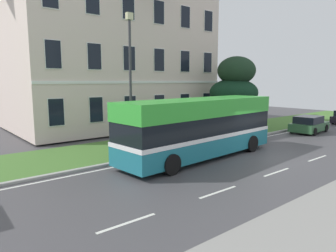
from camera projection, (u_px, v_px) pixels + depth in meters
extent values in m
cube|color=#454347|center=(267.00, 158.00, 16.69)|extent=(60.00, 56.00, 0.06)
cube|color=silver|center=(216.00, 147.00, 19.47)|extent=(54.00, 0.14, 0.01)
cube|color=silver|center=(127.00, 223.00, 9.03)|extent=(2.00, 0.12, 0.01)
cube|color=silver|center=(218.00, 192.00, 11.54)|extent=(2.00, 0.12, 0.01)
cube|color=silver|center=(277.00, 172.00, 14.05)|extent=(2.00, 0.12, 0.01)
cube|color=silver|center=(317.00, 158.00, 16.56)|extent=(2.00, 0.12, 0.01)
cube|color=#9E9E99|center=(211.00, 145.00, 19.82)|extent=(57.00, 0.24, 0.12)
cube|color=#477530|center=(183.00, 139.00, 21.85)|extent=(57.00, 5.06, 0.12)
cube|color=beige|center=(110.00, 59.00, 27.78)|extent=(16.84, 10.73, 11.89)
cube|color=white|center=(145.00, 82.00, 23.95)|extent=(16.84, 0.06, 0.20)
cube|color=#2D333D|center=(145.00, 118.00, 24.35)|extent=(1.10, 0.06, 2.20)
cube|color=white|center=(56.00, 112.00, 19.81)|extent=(1.08, 0.04, 1.83)
cube|color=black|center=(56.00, 112.00, 19.80)|extent=(0.98, 0.03, 1.73)
cube|color=white|center=(96.00, 110.00, 21.58)|extent=(1.08, 0.04, 1.83)
cube|color=black|center=(96.00, 110.00, 21.56)|extent=(0.98, 0.03, 1.73)
cube|color=white|center=(130.00, 107.00, 23.34)|extent=(1.08, 0.04, 1.83)
cube|color=black|center=(130.00, 107.00, 23.32)|extent=(0.98, 0.03, 1.73)
cube|color=white|center=(159.00, 106.00, 25.10)|extent=(1.08, 0.04, 1.83)
cube|color=black|center=(159.00, 106.00, 25.08)|extent=(0.98, 0.03, 1.73)
cube|color=white|center=(185.00, 104.00, 26.86)|extent=(1.08, 0.04, 1.83)
cube|color=black|center=(185.00, 104.00, 26.85)|extent=(0.98, 0.03, 1.73)
cube|color=white|center=(207.00, 103.00, 28.62)|extent=(1.08, 0.04, 1.83)
cube|color=black|center=(207.00, 103.00, 28.61)|extent=(0.98, 0.03, 1.73)
cube|color=white|center=(53.00, 54.00, 19.28)|extent=(1.08, 0.04, 1.83)
cube|color=black|center=(53.00, 54.00, 19.26)|extent=(0.98, 0.03, 1.73)
cube|color=white|center=(94.00, 56.00, 21.04)|extent=(1.08, 0.04, 1.83)
cube|color=black|center=(95.00, 56.00, 21.03)|extent=(0.98, 0.03, 1.73)
cube|color=white|center=(129.00, 58.00, 22.80)|extent=(1.08, 0.04, 1.83)
cube|color=black|center=(129.00, 58.00, 22.79)|extent=(0.98, 0.03, 1.73)
cube|color=white|center=(159.00, 60.00, 24.56)|extent=(1.08, 0.04, 1.83)
cube|color=black|center=(159.00, 60.00, 24.55)|extent=(0.98, 0.03, 1.73)
cube|color=white|center=(185.00, 61.00, 26.33)|extent=(1.08, 0.04, 1.83)
cube|color=black|center=(185.00, 61.00, 26.31)|extent=(0.98, 0.03, 1.73)
cube|color=white|center=(208.00, 63.00, 28.09)|extent=(1.08, 0.04, 1.83)
cube|color=black|center=(208.00, 63.00, 28.07)|extent=(0.98, 0.03, 1.73)
cube|color=white|center=(92.00, 1.00, 20.51)|extent=(1.08, 0.04, 1.83)
cube|color=black|center=(93.00, 1.00, 20.49)|extent=(0.98, 0.03, 1.73)
cube|color=white|center=(128.00, 7.00, 22.27)|extent=(1.08, 0.04, 1.83)
cube|color=black|center=(128.00, 7.00, 22.25)|extent=(0.98, 0.03, 1.73)
cube|color=white|center=(159.00, 12.00, 24.03)|extent=(1.08, 0.04, 1.83)
cube|color=black|center=(159.00, 12.00, 24.01)|extent=(0.98, 0.03, 1.73)
cube|color=white|center=(185.00, 17.00, 25.79)|extent=(1.08, 0.04, 1.83)
cube|color=black|center=(185.00, 17.00, 25.78)|extent=(0.98, 0.03, 1.73)
cube|color=white|center=(208.00, 21.00, 27.55)|extent=(1.08, 0.04, 1.83)
cube|color=black|center=(208.00, 21.00, 27.54)|extent=(0.98, 0.03, 1.73)
cube|color=black|center=(202.00, 129.00, 19.57)|extent=(12.36, 0.04, 0.04)
cube|color=black|center=(202.00, 143.00, 19.69)|extent=(12.36, 0.04, 0.04)
cylinder|color=black|center=(118.00, 151.00, 15.75)|extent=(0.02, 0.02, 0.95)
cylinder|color=black|center=(125.00, 149.00, 16.04)|extent=(0.02, 0.02, 0.95)
cylinder|color=black|center=(133.00, 148.00, 16.33)|extent=(0.02, 0.02, 0.95)
cylinder|color=black|center=(140.00, 147.00, 16.62)|extent=(0.02, 0.02, 0.95)
cylinder|color=black|center=(147.00, 146.00, 16.90)|extent=(0.02, 0.02, 0.95)
cylinder|color=black|center=(153.00, 145.00, 17.19)|extent=(0.02, 0.02, 0.95)
cylinder|color=black|center=(160.00, 144.00, 17.48)|extent=(0.02, 0.02, 0.95)
cylinder|color=black|center=(166.00, 143.00, 17.77)|extent=(0.02, 0.02, 0.95)
cylinder|color=black|center=(172.00, 142.00, 18.05)|extent=(0.02, 0.02, 0.95)
cylinder|color=black|center=(178.00, 141.00, 18.34)|extent=(0.02, 0.02, 0.95)
cylinder|color=black|center=(184.00, 140.00, 18.63)|extent=(0.02, 0.02, 0.95)
cylinder|color=black|center=(189.00, 139.00, 18.92)|extent=(0.02, 0.02, 0.95)
cylinder|color=black|center=(195.00, 138.00, 19.20)|extent=(0.02, 0.02, 0.95)
cylinder|color=black|center=(200.00, 137.00, 19.49)|extent=(0.02, 0.02, 0.95)
cylinder|color=black|center=(205.00, 136.00, 19.78)|extent=(0.02, 0.02, 0.95)
cylinder|color=black|center=(210.00, 136.00, 20.07)|extent=(0.02, 0.02, 0.95)
cylinder|color=black|center=(214.00, 135.00, 20.35)|extent=(0.02, 0.02, 0.95)
cylinder|color=black|center=(219.00, 134.00, 20.64)|extent=(0.02, 0.02, 0.95)
cylinder|color=black|center=(223.00, 133.00, 20.93)|extent=(0.02, 0.02, 0.95)
cylinder|color=black|center=(228.00, 133.00, 21.22)|extent=(0.02, 0.02, 0.95)
cylinder|color=black|center=(232.00, 132.00, 21.50)|extent=(0.02, 0.02, 0.95)
cylinder|color=black|center=(236.00, 131.00, 21.79)|extent=(0.02, 0.02, 0.95)
cylinder|color=black|center=(240.00, 131.00, 22.08)|extent=(0.02, 0.02, 0.95)
cylinder|color=black|center=(244.00, 130.00, 22.37)|extent=(0.02, 0.02, 0.95)
cylinder|color=black|center=(248.00, 129.00, 22.65)|extent=(0.02, 0.02, 0.95)
cylinder|color=black|center=(252.00, 129.00, 22.94)|extent=(0.02, 0.02, 0.95)
cylinder|color=black|center=(255.00, 128.00, 23.23)|extent=(0.02, 0.02, 0.95)
cylinder|color=black|center=(259.00, 128.00, 23.51)|extent=(0.02, 0.02, 0.95)
cylinder|color=#423328|center=(235.00, 118.00, 26.87)|extent=(0.53, 0.53, 1.67)
ellipsoid|color=#182F24|center=(235.00, 113.00, 27.02)|extent=(4.32, 4.32, 2.49)
ellipsoid|color=#12321E|center=(234.00, 92.00, 26.58)|extent=(4.14, 4.14, 2.38)
ellipsoid|color=#1B3420|center=(236.00, 71.00, 26.26)|extent=(3.25, 3.25, 2.42)
cube|color=#1D6F80|center=(200.00, 143.00, 16.62)|extent=(10.13, 3.15, 1.06)
cube|color=white|center=(200.00, 134.00, 16.55)|extent=(10.15, 3.17, 0.20)
cube|color=black|center=(200.00, 125.00, 16.47)|extent=(10.04, 3.10, 1.00)
cube|color=green|center=(201.00, 107.00, 16.33)|extent=(10.13, 3.15, 0.88)
cube|color=black|center=(251.00, 118.00, 19.88)|extent=(0.21, 2.05, 0.92)
cube|color=black|center=(251.00, 103.00, 19.75)|extent=(0.18, 1.76, 0.56)
cylinder|color=silver|center=(240.00, 136.00, 20.63)|extent=(0.05, 0.20, 0.20)
cylinder|color=silver|center=(261.00, 139.00, 19.51)|extent=(0.05, 0.20, 0.20)
cylinder|color=black|center=(220.00, 138.00, 19.75)|extent=(0.98, 0.37, 0.96)
cylinder|color=black|center=(252.00, 144.00, 18.06)|extent=(0.98, 0.37, 0.96)
cylinder|color=black|center=(139.00, 155.00, 15.26)|extent=(0.98, 0.37, 0.96)
cylinder|color=black|center=(171.00, 164.00, 13.58)|extent=(0.98, 0.37, 0.96)
cube|color=#2F5D36|center=(309.00, 127.00, 24.85)|extent=(3.99, 2.17, 0.63)
cube|color=black|center=(309.00, 120.00, 24.61)|extent=(2.44, 1.81, 0.55)
cylinder|color=black|center=(304.00, 126.00, 26.35)|extent=(0.61, 0.23, 0.60)
cylinder|color=black|center=(326.00, 128.00, 25.11)|extent=(0.61, 0.23, 0.60)
cylinder|color=black|center=(292.00, 129.00, 24.64)|extent=(0.61, 0.23, 0.60)
cylinder|color=black|center=(314.00, 132.00, 23.41)|extent=(0.61, 0.23, 0.60)
cylinder|color=black|center=(333.00, 121.00, 29.81)|extent=(0.60, 0.20, 0.60)
cylinder|color=#333338|center=(131.00, 88.00, 16.83)|extent=(0.14, 0.14, 7.24)
cube|color=beige|center=(129.00, 16.00, 16.27)|extent=(0.36, 0.24, 0.36)
cylinder|color=#4C4742|center=(241.00, 129.00, 22.84)|extent=(0.49, 0.49, 0.91)
ellipsoid|color=black|center=(241.00, 122.00, 22.77)|extent=(0.50, 0.50, 0.17)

